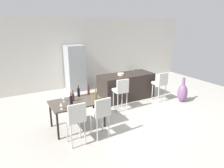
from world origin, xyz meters
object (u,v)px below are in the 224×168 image
(refrigerator, at_px, (75,68))
(floor_vase, at_px, (182,93))
(wine_bottle_corner, at_px, (73,97))
(wine_bottle_right, at_px, (79,92))
(bar_chair_middle, at_px, (161,82))
(wine_bottle_middle, at_px, (96,96))
(wine_bottle_end, at_px, (71,100))
(bar_chair_left, at_px, (121,89))
(wine_glass_left, at_px, (64,97))
(dining_chair_far, at_px, (101,111))
(kitchen_island, at_px, (126,86))
(wine_glass_far, at_px, (61,104))
(wine_glass_near, at_px, (70,94))
(dining_table, at_px, (77,104))
(fruit_bowl, at_px, (121,74))
(wine_bottle_inner, at_px, (89,91))
(dining_chair_near, at_px, (76,117))
(potted_plant, at_px, (135,73))

(refrigerator, xyz_separation_m, floor_vase, (2.82, -3.13, -0.58))
(wine_bottle_corner, height_order, wine_bottle_right, wine_bottle_right)
(bar_chair_middle, relative_size, wine_bottle_middle, 3.36)
(wine_bottle_end, bearing_deg, bar_chair_left, 16.53)
(wine_bottle_right, height_order, wine_glass_left, wine_bottle_right)
(bar_chair_middle, height_order, dining_chair_far, same)
(wine_bottle_corner, distance_m, wine_glass_left, 0.24)
(kitchen_island, height_order, wine_glass_far, kitchen_island)
(wine_bottle_corner, xyz_separation_m, wine_glass_near, (0.01, 0.26, 0.01))
(dining_table, relative_size, wine_bottle_middle, 4.39)
(dining_chair_far, distance_m, refrigerator, 3.91)
(refrigerator, height_order, floor_vase, refrigerator)
(kitchen_island, xyz_separation_m, wine_bottle_right, (-2.12, -0.84, 0.40))
(refrigerator, bearing_deg, fruit_bowl, -61.66)
(dining_chair_far, bearing_deg, wine_bottle_right, 97.15)
(wine_bottle_inner, bearing_deg, refrigerator, 78.48)
(dining_chair_near, xyz_separation_m, floor_vase, (4.16, 0.71, -0.36))
(dining_table, distance_m, fruit_bowl, 2.37)
(dining_chair_near, distance_m, dining_chair_far, 0.62)
(wine_bottle_end, distance_m, refrigerator, 3.44)
(wine_bottle_corner, height_order, wine_bottle_inner, wine_bottle_inner)
(dining_table, height_order, refrigerator, refrigerator)
(dining_chair_near, xyz_separation_m, wine_glass_left, (0.00, 0.92, 0.17))
(dining_table, xyz_separation_m, wine_glass_near, (-0.06, 0.33, 0.19))
(wine_glass_near, bearing_deg, kitchen_island, 19.75)
(wine_bottle_corner, bearing_deg, dining_chair_far, -65.66)
(wine_bottle_inner, xyz_separation_m, wine_glass_far, (-0.96, -0.64, 0.01))
(bar_chair_middle, bearing_deg, wine_bottle_corner, -174.74)
(dining_table, xyz_separation_m, potted_plant, (4.04, 3.04, -0.35))
(wine_glass_near, bearing_deg, bar_chair_left, 1.54)
(bar_chair_middle, relative_size, refrigerator, 0.57)
(wine_glass_left, relative_size, wine_glass_near, 1.00)
(kitchen_island, height_order, wine_bottle_right, wine_bottle_right)
(dining_chair_far, relative_size, wine_bottle_right, 3.34)
(fruit_bowl, bearing_deg, wine_bottle_corner, -152.73)
(wine_bottle_inner, bearing_deg, dining_chair_near, -124.89)
(kitchen_island, relative_size, dining_chair_far, 1.89)
(bar_chair_middle, distance_m, dining_table, 3.23)
(kitchen_island, xyz_separation_m, wine_glass_far, (-2.78, -1.47, 0.40))
(wine_bottle_middle, relative_size, wine_glass_near, 1.79)
(wine_glass_far, bearing_deg, wine_bottle_inner, 33.46)
(wine_bottle_middle, relative_size, refrigerator, 0.17)
(wine_glass_left, bearing_deg, wine_glass_near, 37.57)
(wine_bottle_end, height_order, fruit_bowl, wine_bottle_end)
(dining_table, xyz_separation_m, wine_glass_left, (-0.30, 0.14, 0.19))
(wine_glass_near, distance_m, refrigerator, 2.94)
(bar_chair_left, bearing_deg, wine_bottle_corner, -169.63)
(fruit_bowl, bearing_deg, wine_bottle_middle, -140.44)
(bar_chair_middle, distance_m, wine_glass_near, 3.28)
(kitchen_island, distance_m, wine_glass_near, 2.54)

